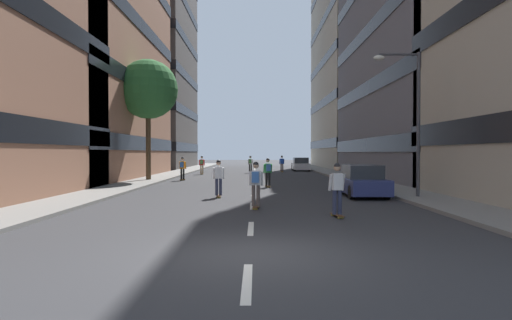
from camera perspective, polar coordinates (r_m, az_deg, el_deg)
ground_plane at (r=36.76m, az=-0.01°, el=-2.30°), size 165.80×165.80×0.00m
sidewalk_left at (r=40.97m, az=-10.88°, el=-1.87°), size 2.52×75.99×0.14m
sidewalk_right at (r=40.92m, az=10.92°, el=-1.88°), size 2.52×75.99×0.14m
lane_markings at (r=37.13m, az=-0.01°, el=-2.26°), size 0.16×62.20×0.01m
building_left_far at (r=62.89m, az=-15.40°, el=16.31°), size 14.33×18.38×37.32m
building_right_far at (r=61.64m, az=15.55°, el=11.69°), size 14.33×22.43×26.96m
parked_car_near at (r=21.61m, az=13.97°, el=-2.81°), size 1.82×4.40×1.52m
parked_car_mid at (r=49.98m, az=6.11°, el=-0.62°), size 1.82×4.40×1.52m
street_tree_near at (r=32.92m, az=-13.81°, el=8.98°), size 4.33×4.33×8.76m
streetlamp_right at (r=20.84m, az=19.89°, el=6.49°), size 2.13×0.30×6.50m
skater_0 at (r=16.31m, az=0.19°, el=-2.90°), size 0.55×0.91×1.78m
skater_1 at (r=44.40m, az=-0.53°, el=-0.41°), size 0.56×0.92×1.78m
skater_2 at (r=33.10m, az=-9.46°, el=-0.92°), size 0.56×0.92×1.78m
skater_3 at (r=20.50m, az=-4.74°, el=-2.19°), size 0.55×0.92×1.78m
skater_4 at (r=14.44m, az=10.86°, el=-3.55°), size 0.56×0.92×1.78m
skater_5 at (r=46.58m, az=3.65°, el=-0.38°), size 0.55×0.91×1.78m
skater_6 at (r=26.32m, az=1.81°, el=-1.41°), size 0.56×0.92×1.78m
skater_7 at (r=41.87m, az=-6.94°, el=-0.51°), size 0.53×0.90×1.78m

